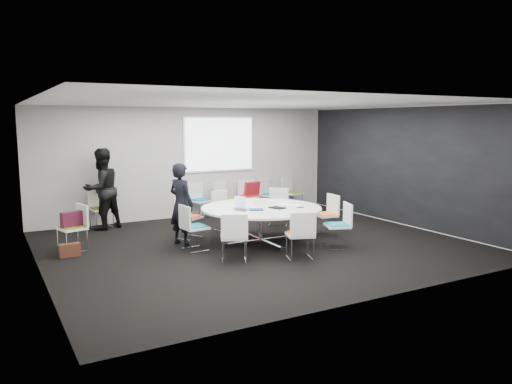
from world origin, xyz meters
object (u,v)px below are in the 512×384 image
chair_ring_f (234,246)px  maroon_bag (72,219)px  chair_ring_b (278,214)px  chair_ring_c (225,218)px  conference_table (261,215)px  person_main (181,204)px  laptop (242,209)px  chair_back_d (270,201)px  chair_ring_a (325,223)px  chair_back_c (248,203)px  chair_spare_left (73,237)px  chair_back_a (200,207)px  chair_ring_g (300,244)px  chair_ring_h (338,234)px  chair_ring_d (188,225)px  chair_ring_e (194,236)px  chair_person_back (101,216)px  chair_back_b (225,205)px  brown_bag (70,250)px  chair_back_e (292,199)px  cup (255,202)px  person_back (102,189)px

chair_ring_f → maroon_bag: size_ratio=2.20×
chair_ring_b → chair_ring_c: same height
conference_table → person_main: size_ratio=1.47×
laptop → maroon_bag: maroon_bag is taller
chair_back_d → maroon_bag: bearing=-2.5°
chair_ring_a → chair_back_c: same height
chair_spare_left → laptop: (2.97, -1.23, 0.47)m
chair_back_a → chair_ring_g: bearing=75.9°
chair_ring_h → chair_ring_d: bearing=65.8°
chair_ring_e → person_main: 0.76m
chair_back_d → person_main: (-3.49, -2.42, 0.55)m
conference_table → chair_ring_e: chair_ring_e is taller
chair_back_a → chair_back_c: bearing=165.4°
chair_back_d → chair_person_back: (-4.54, 0.03, 0.00)m
chair_person_back → conference_table: bearing=120.3°
chair_ring_f → chair_back_b: 4.38m
maroon_bag → brown_bag: maroon_bag is taller
conference_table → chair_back_a: size_ratio=2.75×
chair_ring_g → chair_back_d: (2.02, 4.45, 0.00)m
chair_back_c → chair_spare_left: 5.15m
chair_ring_g → chair_back_c: 4.68m
person_main → brown_bag: (-2.11, 0.15, -0.70)m
chair_ring_b → laptop: bearing=77.3°
chair_back_b → chair_ring_b: bearing=84.6°
chair_ring_a → maroon_bag: 5.16m
chair_back_b → chair_back_c: same height
person_main → laptop: 1.23m
chair_ring_h → chair_back_b: bearing=26.3°
chair_ring_c → brown_bag: bearing=-3.7°
chair_ring_b → maroon_bag: size_ratio=2.20×
chair_back_d → chair_back_e: same height
chair_back_b → brown_bag: (-4.22, -2.26, -0.16)m
chair_back_a → person_main: 2.88m
chair_ring_e → chair_ring_h: 2.77m
chair_spare_left → chair_ring_c: bearing=-99.9°
chair_back_e → cup: size_ratio=9.78×
chair_ring_b → chair_spare_left: 4.60m
conference_table → chair_ring_e: bearing=176.7°
chair_ring_b → cup: size_ratio=9.78×
chair_ring_e → chair_back_d: bearing=126.2°
chair_ring_d → chair_ring_e: 1.03m
conference_table → chair_ring_g: size_ratio=2.75×
maroon_bag → chair_ring_a: bearing=-13.9°
person_back → maroon_bag: bearing=37.5°
chair_ring_a → chair_back_d: bearing=-4.2°
chair_ring_b → brown_bag: size_ratio=2.44×
chair_ring_e → chair_back_a: same height
conference_table → chair_ring_e: size_ratio=2.75×
chair_back_b → chair_ring_d: bearing=25.6°
chair_ring_a → person_back: 5.08m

